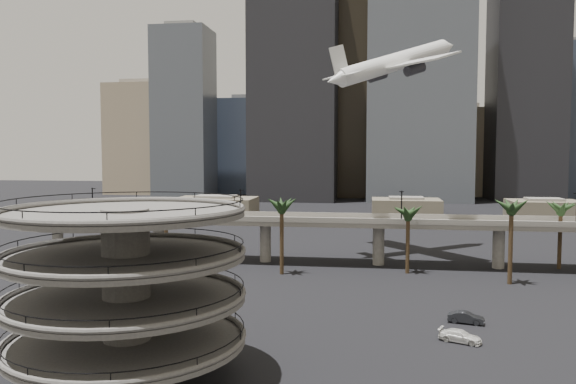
# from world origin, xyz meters

# --- Properties ---
(ground) EXTENTS (700.00, 700.00, 0.00)m
(ground) POSITION_xyz_m (0.00, 0.00, 0.00)
(ground) COLOR black
(ground) RESTS_ON ground
(parking_ramp) EXTENTS (22.20, 22.20, 17.35)m
(parking_ramp) POSITION_xyz_m (-13.00, -4.00, 9.84)
(parking_ramp) COLOR #514E4B
(parking_ramp) RESTS_ON ground
(overpass) EXTENTS (130.00, 9.30, 14.70)m
(overpass) POSITION_xyz_m (0.00, 55.00, 7.34)
(overpass) COLOR slate
(overpass) RESTS_ON ground
(palm_trees) EXTENTS (76.40, 18.40, 14.00)m
(palm_trees) POSITION_xyz_m (11.58, 47.18, 11.30)
(palm_trees) COLOR #45311D
(palm_trees) RESTS_ON ground
(low_buildings) EXTENTS (135.00, 27.50, 6.80)m
(low_buildings) POSITION_xyz_m (6.89, 142.30, 2.86)
(low_buildings) COLOR brown
(low_buildings) RESTS_ON ground
(skyline) EXTENTS (269.00, 86.00, 126.36)m
(skyline) POSITION_xyz_m (15.11, 217.08, 46.23)
(skyline) COLOR gray
(skyline) RESTS_ON ground
(airborne_jet) EXTENTS (29.57, 28.26, 13.83)m
(airborne_jet) POSITION_xyz_m (14.06, 67.84, 40.04)
(airborne_jet) COLOR silver
(airborne_jet) RESTS_ON ground
(car_a) EXTENTS (4.55, 1.91, 1.54)m
(car_a) POSITION_xyz_m (-9.68, 12.55, 0.77)
(car_a) COLOR #AA4418
(car_a) RESTS_ON ground
(car_b) EXTENTS (4.68, 2.50, 1.46)m
(car_b) POSITION_xyz_m (21.39, 19.05, 0.73)
(car_b) COLOR black
(car_b) RESTS_ON ground
(car_c) EXTENTS (5.13, 3.62, 1.38)m
(car_c) POSITION_xyz_m (19.57, 11.71, 0.69)
(car_c) COLOR silver
(car_c) RESTS_ON ground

